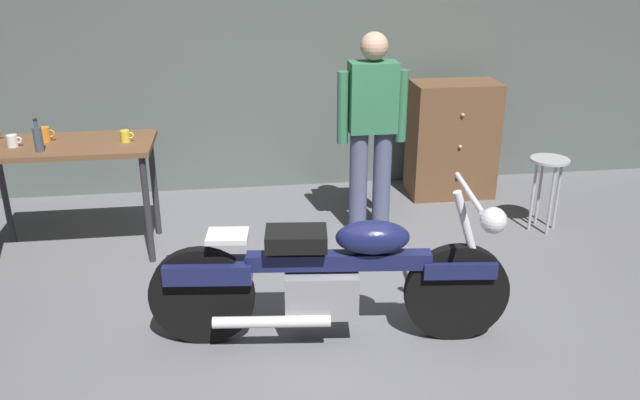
# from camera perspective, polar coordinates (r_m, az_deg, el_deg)

# --- Properties ---
(ground_plane) EXTENTS (12.00, 12.00, 0.00)m
(ground_plane) POSITION_cam_1_polar(r_m,az_deg,el_deg) (4.18, 1.54, -11.88)
(ground_plane) COLOR slate
(back_wall) EXTENTS (8.00, 0.12, 3.10)m
(back_wall) POSITION_cam_1_polar(r_m,az_deg,el_deg) (6.30, -2.51, 14.85)
(back_wall) COLOR #56605B
(back_wall) RESTS_ON ground_plane
(workbench) EXTENTS (1.30, 0.64, 0.90)m
(workbench) POSITION_cam_1_polar(r_m,az_deg,el_deg) (5.29, -21.33, 3.49)
(workbench) COLOR brown
(workbench) RESTS_ON ground_plane
(motorcycle) EXTENTS (2.18, 0.60, 1.00)m
(motorcycle) POSITION_cam_1_polar(r_m,az_deg,el_deg) (3.93, 1.13, -6.66)
(motorcycle) COLOR black
(motorcycle) RESTS_ON ground_plane
(person_standing) EXTENTS (0.57, 0.22, 1.67)m
(person_standing) POSITION_cam_1_polar(r_m,az_deg,el_deg) (5.29, 4.56, 6.51)
(person_standing) COLOR #505676
(person_standing) RESTS_ON ground_plane
(shop_stool) EXTENTS (0.32, 0.32, 0.64)m
(shop_stool) POSITION_cam_1_polar(r_m,az_deg,el_deg) (5.75, 19.37, 2.10)
(shop_stool) COLOR #B2B2B7
(shop_stool) RESTS_ON ground_plane
(wooden_dresser) EXTENTS (0.80, 0.47, 1.10)m
(wooden_dresser) POSITION_cam_1_polar(r_m,az_deg,el_deg) (6.34, 11.51, 5.21)
(wooden_dresser) COLOR brown
(wooden_dresser) RESTS_ON ground_plane
(mug_orange_travel) EXTENTS (0.12, 0.09, 0.11)m
(mug_orange_travel) POSITION_cam_1_polar(r_m,az_deg,el_deg) (5.35, -23.01, 5.32)
(mug_orange_travel) COLOR orange
(mug_orange_travel) RESTS_ON workbench
(mug_yellow_tall) EXTENTS (0.10, 0.07, 0.09)m
(mug_yellow_tall) POSITION_cam_1_polar(r_m,az_deg,el_deg) (5.14, -16.70, 5.39)
(mug_yellow_tall) COLOR yellow
(mug_yellow_tall) RESTS_ON workbench
(mug_white_ceramic) EXTENTS (0.11, 0.08, 0.09)m
(mug_white_ceramic) POSITION_cam_1_polar(r_m,az_deg,el_deg) (5.31, -25.37, 4.71)
(mug_white_ceramic) COLOR white
(mug_white_ceramic) RESTS_ON workbench
(bottle) EXTENTS (0.06, 0.06, 0.24)m
(bottle) POSITION_cam_1_polar(r_m,az_deg,el_deg) (5.10, -23.50, 4.98)
(bottle) COLOR #3F4C59
(bottle) RESTS_ON workbench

